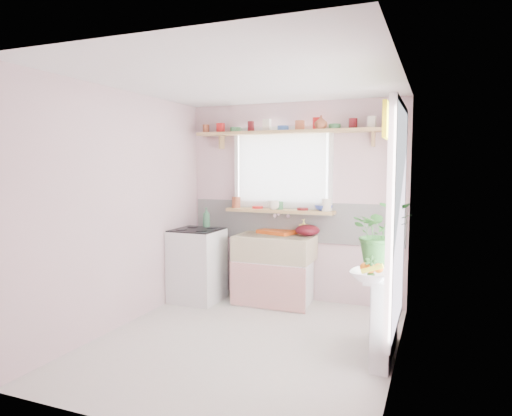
% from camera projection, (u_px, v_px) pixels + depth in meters
% --- Properties ---
extents(room, '(3.20, 3.20, 3.20)m').
position_uv_depth(room, '(333.00, 198.00, 4.85)').
color(room, silver).
rests_on(room, ground).
extents(sink_unit, '(0.95, 0.65, 1.11)m').
position_uv_depth(sink_unit, '(274.00, 269.00, 5.64)').
color(sink_unit, white).
rests_on(sink_unit, ground).
extents(cooker, '(0.58, 0.58, 0.93)m').
position_uv_depth(cooker, '(197.00, 265.00, 5.76)').
color(cooker, white).
rests_on(cooker, ground).
extents(radiator_ledge, '(0.22, 0.95, 0.78)m').
position_uv_depth(radiator_ledge, '(386.00, 312.00, 4.09)').
color(radiator_ledge, white).
rests_on(radiator_ledge, ground).
extents(windowsill, '(1.40, 0.22, 0.04)m').
position_uv_depth(windowsill, '(280.00, 211.00, 5.75)').
color(windowsill, tan).
rests_on(windowsill, room).
extents(pine_shelf, '(2.52, 0.24, 0.04)m').
position_uv_depth(pine_shelf, '(291.00, 132.00, 5.59)').
color(pine_shelf, tan).
rests_on(pine_shelf, room).
extents(shelf_crockery, '(2.47, 0.11, 0.12)m').
position_uv_depth(shelf_crockery, '(288.00, 126.00, 5.60)').
color(shelf_crockery, '#A55133').
rests_on(shelf_crockery, pine_shelf).
extents(sill_crockery, '(1.35, 0.11, 0.12)m').
position_uv_depth(sill_crockery, '(280.00, 205.00, 5.74)').
color(sill_crockery, '#A55133').
rests_on(sill_crockery, windowsill).
extents(dish_tray, '(0.53, 0.46, 0.04)m').
position_uv_depth(dish_tray, '(278.00, 232.00, 5.80)').
color(dish_tray, '#D85013').
rests_on(dish_tray, sink_unit).
extents(colander, '(0.37, 0.37, 0.14)m').
position_uv_depth(colander, '(308.00, 230.00, 5.60)').
color(colander, '#570F1A').
rests_on(colander, sink_unit).
extents(jade_plant, '(0.66, 0.61, 0.61)m').
position_uv_depth(jade_plant, '(381.00, 233.00, 4.30)').
color(jade_plant, '#2F6B2B').
rests_on(jade_plant, radiator_ledge).
extents(fruit_bowl, '(0.35, 0.35, 0.08)m').
position_uv_depth(fruit_bowl, '(370.00, 276.00, 3.72)').
color(fruit_bowl, white).
rests_on(fruit_bowl, radiator_ledge).
extents(herb_pot, '(0.12, 0.09, 0.20)m').
position_uv_depth(herb_pot, '(370.00, 268.00, 3.71)').
color(herb_pot, '#31692A').
rests_on(herb_pot, radiator_ledge).
extents(soap_bottle_sink, '(0.11, 0.11, 0.20)m').
position_uv_depth(soap_bottle_sink, '(304.00, 227.00, 5.67)').
color(soap_bottle_sink, '#FFF471').
rests_on(soap_bottle_sink, sink_unit).
extents(sill_cup, '(0.15, 0.15, 0.11)m').
position_uv_depth(sill_cup, '(274.00, 205.00, 5.70)').
color(sill_cup, white).
rests_on(sill_cup, windowsill).
extents(sill_bowl, '(0.22, 0.22, 0.07)m').
position_uv_depth(sill_bowl, '(324.00, 208.00, 5.59)').
color(sill_bowl, '#374FB4').
rests_on(sill_bowl, windowsill).
extents(shelf_vase, '(0.20, 0.20, 0.16)m').
position_uv_depth(shelf_vase, '(321.00, 122.00, 5.38)').
color(shelf_vase, '#974C2E').
rests_on(shelf_vase, pine_shelf).
extents(cooker_bottle, '(0.10, 0.10, 0.26)m').
position_uv_depth(cooker_bottle, '(206.00, 217.00, 5.91)').
color(cooker_bottle, '#3C7851').
rests_on(cooker_bottle, cooker).
extents(fruit, '(0.20, 0.14, 0.10)m').
position_uv_depth(fruit, '(371.00, 268.00, 3.72)').
color(fruit, orange).
rests_on(fruit, fruit_bowl).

